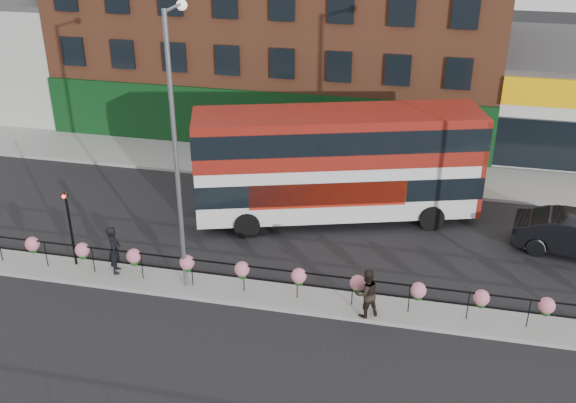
% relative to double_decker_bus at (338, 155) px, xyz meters
% --- Properties ---
extents(ground, '(120.00, 120.00, 0.00)m').
position_rel_double_decker_bus_xyz_m(ground, '(-1.40, -6.75, -3.07)').
color(ground, black).
rests_on(ground, ground).
extents(north_pavement, '(60.00, 4.00, 0.15)m').
position_rel_double_decker_bus_xyz_m(north_pavement, '(-1.40, 5.25, -2.99)').
color(north_pavement, '#959592').
rests_on(north_pavement, ground).
extents(median, '(60.00, 1.60, 0.15)m').
position_rel_double_decker_bus_xyz_m(median, '(-1.40, -6.75, -2.99)').
color(median, '#959592').
rests_on(median, ground).
extents(brick_building, '(25.00, 12.21, 10.30)m').
position_rel_double_decker_bus_xyz_m(brick_building, '(-5.40, 13.21, 2.06)').
color(brick_building, brown).
rests_on(brick_building, ground).
extents(median_railing, '(30.04, 0.56, 1.23)m').
position_rel_double_decker_bus_xyz_m(median_railing, '(-1.40, -6.75, -2.02)').
color(median_railing, black).
rests_on(median_railing, median).
extents(double_decker_bus, '(12.64, 6.40, 5.00)m').
position_rel_double_decker_bus_xyz_m(double_decker_bus, '(0.00, 0.00, 0.00)').
color(double_decker_bus, silver).
rests_on(double_decker_bus, ground).
extents(pedestrian_a, '(1.01, 0.92, 1.97)m').
position_rel_double_decker_bus_xyz_m(pedestrian_a, '(-7.59, -6.51, -1.94)').
color(pedestrian_a, black).
rests_on(pedestrian_a, median).
extents(pedestrian_b, '(1.50, 1.48, 1.82)m').
position_rel_double_decker_bus_xyz_m(pedestrian_b, '(2.15, -7.27, -2.01)').
color(pedestrian_b, black).
rests_on(pedestrian_b, median).
extents(lamp_column_west, '(0.37, 1.79, 10.18)m').
position_rel_double_decker_bus_xyz_m(lamp_column_west, '(-4.64, -6.59, 3.11)').
color(lamp_column_west, slate).
rests_on(lamp_column_west, median).
extents(traffic_light_median, '(0.15, 0.28, 3.65)m').
position_rel_double_decker_bus_xyz_m(traffic_light_median, '(-9.40, -6.36, -0.60)').
color(traffic_light_median, black).
rests_on(traffic_light_median, median).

